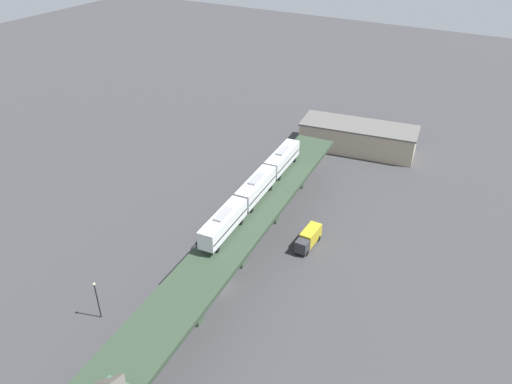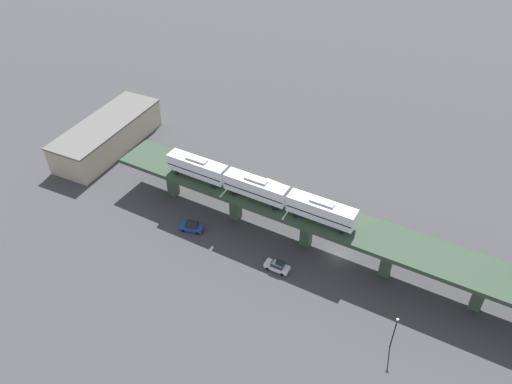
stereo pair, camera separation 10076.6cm
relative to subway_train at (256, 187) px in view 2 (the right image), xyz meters
The scene contains 8 objects.
ground_plane 19.29m from the subway_train, 80.33° to the right, with size 400.00×400.00×0.00m, color #38383A.
elevated_viaduct 16.84m from the subway_train, 80.38° to the right, with size 15.96×92.38×7.85m.
subway_train is the anchor object (origin of this frame).
street_car_white 14.30m from the subway_train, 125.91° to the right, with size 2.30×4.56×1.89m.
street_car_blue 15.44m from the subway_train, 124.07° to the left, with size 3.17×4.75×1.89m.
delivery_truck 13.55m from the subway_train, ahead, with size 2.43×7.21×3.20m.
street_lamp 33.20m from the subway_train, 107.88° to the right, with size 0.44×0.44×6.94m.
warehouse_building 44.98m from the subway_train, 84.36° to the left, with size 29.73×14.21×6.80m.
Camera 2 is at (-60.21, -22.73, 65.24)m, focal length 35.00 mm.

